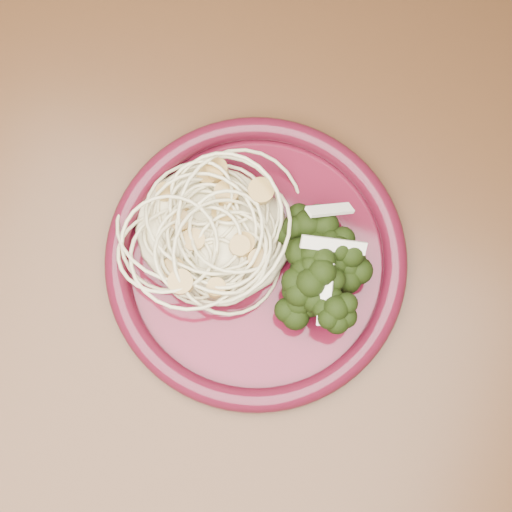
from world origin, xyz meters
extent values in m
plane|color=brown|center=(0.00, 0.00, 0.00)|extent=(3.50, 3.50, 0.00)
cube|color=#472814|center=(0.00, 0.00, 0.73)|extent=(1.20, 0.80, 0.04)
cylinder|color=#472814|center=(-0.55, 0.35, 0.35)|extent=(0.06, 0.06, 0.71)
cylinder|color=#490B19|center=(-0.12, -0.02, 0.75)|extent=(0.28, 0.28, 0.01)
torus|color=#490C19|center=(-0.12, -0.02, 0.76)|extent=(0.29, 0.29, 0.02)
ellipsoid|color=beige|center=(-0.16, -0.01, 0.77)|extent=(0.15, 0.14, 0.03)
ellipsoid|color=black|center=(-0.07, -0.03, 0.78)|extent=(0.11, 0.15, 0.05)
camera|label=1|loc=(-0.07, -0.14, 1.33)|focal=50.00mm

